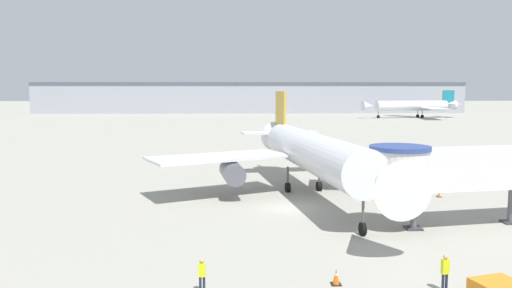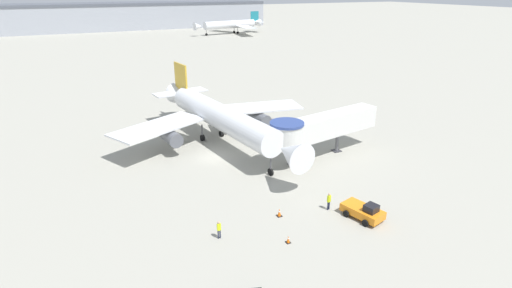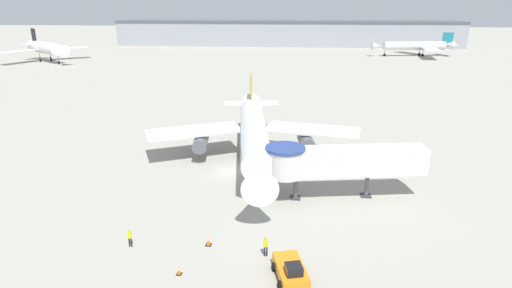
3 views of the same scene
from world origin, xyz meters
The scene contains 9 objects.
ground_plane centered at (0.00, 0.00, 0.00)m, with size 800.00×800.00×0.00m, color #9E9B8E.
main_airplane centered at (2.42, 4.36, 4.00)m, with size 29.35×33.14×9.44m.
jet_bridge centered at (11.99, -5.76, 4.15)m, with size 16.81×5.93×5.83m.
traffic_cone_starboard_wing centered at (13.99, 3.76, 0.31)m, with size 0.40×0.40×0.66m.
traffic_cone_near_nose centered at (0.91, -16.17, 0.39)m, with size 0.50×0.50×0.82m.
ground_crew_marshaller centered at (5.91, -17.20, 1.06)m, with size 0.39×0.27×1.84m.
ground_crew_wing_walker centered at (-5.63, -17.10, 1.00)m, with size 0.33×0.23×1.73m.
background_jet_teal_tail centered at (55.65, 130.72, 4.19)m, with size 34.70×32.97×9.50m.
terminal_building centered at (-0.47, 175.00, 6.39)m, with size 176.57×24.72×12.77m.
Camera 1 is at (-3.73, -39.83, 9.59)m, focal length 35.00 mm.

